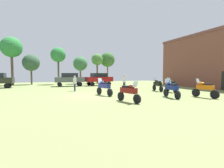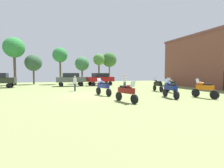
# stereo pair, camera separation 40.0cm
# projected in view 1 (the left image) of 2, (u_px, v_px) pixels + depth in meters

# --- Properties ---
(ground_plane) EXTENTS (44.00, 52.00, 0.02)m
(ground_plane) POSITION_uv_depth(u_px,v_px,m) (93.00, 96.00, 14.32)
(ground_plane) COLOR olive
(brick_building) EXTENTS (6.12, 17.10, 7.38)m
(brick_building) POSITION_uv_depth(u_px,v_px,m) (222.00, 60.00, 21.89)
(brick_building) COLOR brown
(brick_building) RESTS_ON ground
(motorcycle_1) EXTENTS (0.70, 2.12, 1.49)m
(motorcycle_1) POSITION_uv_depth(u_px,v_px,m) (205.00, 88.00, 12.93)
(motorcycle_1) COLOR black
(motorcycle_1) RESTS_ON ground
(motorcycle_2) EXTENTS (0.70, 2.12, 1.48)m
(motorcycle_2) POSITION_uv_depth(u_px,v_px,m) (171.00, 85.00, 16.77)
(motorcycle_2) COLOR black
(motorcycle_2) RESTS_ON ground
(motorcycle_3) EXTENTS (0.66, 2.24, 1.47)m
(motorcycle_3) POSITION_uv_depth(u_px,v_px,m) (171.00, 89.00, 12.92)
(motorcycle_3) COLOR black
(motorcycle_3) RESTS_ON ground
(motorcycle_4) EXTENTS (0.86, 2.20, 1.49)m
(motorcycle_4) POSITION_uv_depth(u_px,v_px,m) (104.00, 87.00, 14.29)
(motorcycle_4) COLOR black
(motorcycle_4) RESTS_ON ground
(motorcycle_5) EXTENTS (0.82, 2.14, 1.44)m
(motorcycle_5) POSITION_uv_depth(u_px,v_px,m) (129.00, 92.00, 10.90)
(motorcycle_5) COLOR black
(motorcycle_5) RESTS_ON ground
(motorcycle_7) EXTENTS (0.63, 2.13, 1.46)m
(motorcycle_7) POSITION_uv_depth(u_px,v_px,m) (157.00, 85.00, 17.84)
(motorcycle_7) COLOR black
(motorcycle_7) RESTS_ON ground
(car_1) EXTENTS (4.53, 2.47, 2.00)m
(car_1) POSITION_uv_depth(u_px,v_px,m) (99.00, 78.00, 26.56)
(car_1) COLOR black
(car_1) RESTS_ON ground
(car_2) EXTENTS (4.30, 1.81, 2.00)m
(car_2) POSITION_uv_depth(u_px,v_px,m) (70.00, 79.00, 24.97)
(car_2) COLOR black
(car_2) RESTS_ON ground
(person_1) EXTENTS (0.48, 0.48, 1.80)m
(person_1) POSITION_uv_depth(u_px,v_px,m) (124.00, 81.00, 19.94)
(person_1) COLOR #242F46
(person_1) RESTS_ON ground
(person_2) EXTENTS (0.43, 0.43, 1.68)m
(person_2) POSITION_uv_depth(u_px,v_px,m) (75.00, 82.00, 17.72)
(person_2) COLOR #1F2646
(person_2) RESTS_ON ground
(tree_2) EXTENTS (3.04, 3.04, 6.36)m
(tree_2) POSITION_uv_depth(u_px,v_px,m) (108.00, 60.00, 34.50)
(tree_2) COLOR brown
(tree_2) RESTS_ON ground
(tree_3) EXTENTS (2.64, 2.64, 6.61)m
(tree_3) POSITION_uv_depth(u_px,v_px,m) (58.00, 55.00, 29.54)
(tree_3) COLOR brown
(tree_3) RESTS_ON ground
(tree_4) EXTENTS (2.26, 2.26, 5.85)m
(tree_4) POSITION_uv_depth(u_px,v_px,m) (97.00, 60.00, 32.43)
(tree_4) COLOR brown
(tree_4) RESTS_ON ground
(tree_5) EXTENTS (2.67, 2.67, 5.13)m
(tree_5) POSITION_uv_depth(u_px,v_px,m) (80.00, 64.00, 31.10)
(tree_5) COLOR brown
(tree_5) RESTS_ON ground
(tree_6) EXTENTS (3.32, 3.32, 7.90)m
(tree_6) POSITION_uv_depth(u_px,v_px,m) (11.00, 48.00, 26.88)
(tree_6) COLOR brown
(tree_6) RESTS_ON ground
(tree_8) EXTENTS (2.88, 2.88, 5.26)m
(tree_8) POSITION_uv_depth(u_px,v_px,m) (31.00, 63.00, 28.81)
(tree_8) COLOR brown
(tree_8) RESTS_ON ground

